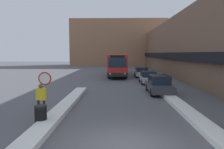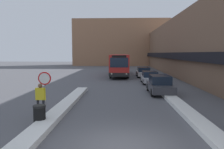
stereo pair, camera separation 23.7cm
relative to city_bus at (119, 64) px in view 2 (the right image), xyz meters
The scene contains 12 objects.
ground_plane 25.71m from the city_bus, 89.34° to the right, with size 160.00×160.00×0.00m, color #515156.
building_row_right 10.70m from the city_bus, ahead, with size 5.50×60.00×8.60m.
building_backdrop_far 29.16m from the city_bus, 89.42° to the left, with size 26.00×8.00×12.55m.
snow_bank_left 20.82m from the city_bus, 99.16° to the right, with size 0.90×14.00×0.27m.
snow_bank_right 21.08m from the city_bus, 79.33° to the right, with size 0.90×12.96×0.25m.
city_bus is the anchor object (origin of this frame).
parked_car_front 15.31m from the city_bus, 76.78° to the right, with size 1.84×4.21×1.54m.
parked_car_middle 9.21m from the city_bus, 67.56° to the right, with size 1.80×4.26×1.35m.
parked_car_back 4.04m from the city_bus, 26.56° to the right, with size 1.92×4.21×1.38m.
stop_sign 21.23m from the city_bus, 101.51° to the right, with size 0.76×0.08×2.32m.
pedestrian 22.08m from the city_bus, 100.92° to the right, with size 0.57×0.24×1.77m.
trash_bin 23.56m from the city_bus, 98.97° to the right, with size 0.59×0.59×0.95m.
Camera 2 is at (-0.14, -7.56, 3.40)m, focal length 35.00 mm.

